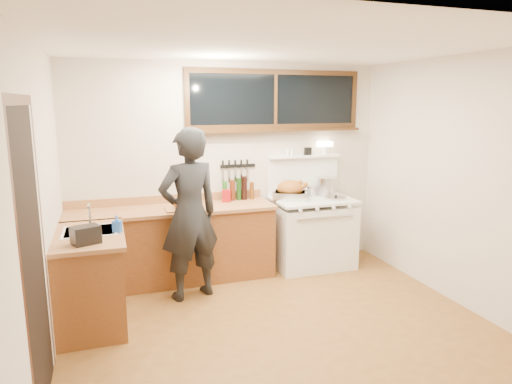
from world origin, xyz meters
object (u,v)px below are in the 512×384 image
object	(u,v)px
man	(189,215)
cutting_board	(182,205)
vintage_stove	(312,231)
roast_turkey	(290,191)

from	to	relation	value
man	cutting_board	size ratio (longest dim) A/B	4.83
vintage_stove	cutting_board	bearing A→B (deg)	-176.68
roast_turkey	cutting_board	bearing A→B (deg)	-173.79
man	roast_turkey	xyz separation A→B (m)	(1.40, 0.54, 0.07)
vintage_stove	man	xyz separation A→B (m)	(-1.68, -0.49, 0.47)
cutting_board	man	bearing A→B (deg)	-88.67
vintage_stove	roast_turkey	xyz separation A→B (m)	(-0.29, 0.05, 0.53)
vintage_stove	man	size ratio (longest dim) A/B	0.86
man	cutting_board	distance (m)	0.39
vintage_stove	man	world-z (taller)	man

